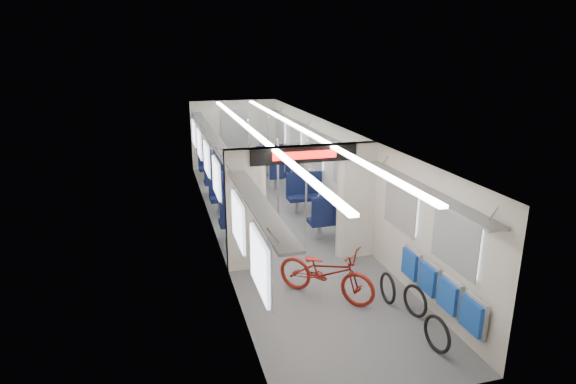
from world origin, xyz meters
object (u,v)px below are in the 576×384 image
(bike_hoop_b, at_px, (415,302))
(seat_bay_near_left, at_px, (234,202))
(stanchion_near_left, at_px, (278,195))
(stanchion_near_right, at_px, (306,196))
(bike_hoop_c, at_px, (388,290))
(stanchion_far_right, at_px, (268,160))
(seat_bay_far_left, at_px, (217,170))
(flip_bench, at_px, (439,287))
(bicycle, at_px, (326,272))
(stanchion_far_left, at_px, (249,165))
(bike_hoop_a, at_px, (437,336))
(seat_bay_far_right, at_px, (277,165))
(seat_bay_near_right, at_px, (317,202))

(bike_hoop_b, xyz_separation_m, seat_bay_near_left, (-2.04, 4.69, 0.33))
(bike_hoop_b, xyz_separation_m, stanchion_near_left, (-1.38, 3.15, 0.91))
(seat_bay_near_left, relative_size, stanchion_near_left, 0.96)
(bike_hoop_b, distance_m, seat_bay_near_left, 5.13)
(stanchion_near_left, bearing_deg, stanchion_near_right, -20.73)
(bike_hoop_c, distance_m, stanchion_far_right, 5.89)
(seat_bay_far_left, bearing_deg, stanchion_near_left, -82.12)
(flip_bench, bearing_deg, seat_bay_far_left, 105.65)
(bicycle, height_order, stanchion_far_left, stanchion_far_left)
(bike_hoop_a, xyz_separation_m, stanchion_far_left, (-1.27, 6.77, 0.91))
(bike_hoop_c, relative_size, seat_bay_far_left, 0.26)
(seat_bay_far_right, bearing_deg, bike_hoop_b, -88.77)
(bike_hoop_a, height_order, seat_bay_near_left, seat_bay_near_left)
(stanchion_near_right, bearing_deg, seat_bay_far_left, 103.43)
(stanchion_near_right, xyz_separation_m, stanchion_far_right, (-0.01, 3.31, 0.00))
(seat_bay_far_right, height_order, stanchion_near_right, stanchion_near_right)
(flip_bench, xyz_separation_m, stanchion_far_right, (-1.10, 6.49, 0.57))
(flip_bench, height_order, stanchion_near_left, stanchion_near_left)
(stanchion_near_right, distance_m, stanchion_far_left, 2.98)
(bicycle, xyz_separation_m, bike_hoop_b, (1.13, -0.93, -0.22))
(bike_hoop_a, relative_size, bike_hoop_b, 1.03)
(seat_bay_near_right, relative_size, seat_bay_far_left, 1.08)
(seat_bay_far_left, bearing_deg, seat_bay_near_left, -90.00)
(bike_hoop_b, distance_m, bike_hoop_c, 0.53)
(stanchion_near_right, bearing_deg, stanchion_far_left, 101.49)
(bicycle, relative_size, seat_bay_near_right, 0.80)
(bike_hoop_b, relative_size, bike_hoop_c, 1.00)
(stanchion_near_left, distance_m, stanchion_far_right, 3.15)
(bike_hoop_c, height_order, stanchion_far_right, stanchion_far_right)
(seat_bay_near_left, height_order, stanchion_near_left, stanchion_near_left)
(flip_bench, height_order, bike_hoop_b, flip_bench)
(seat_bay_near_left, bearing_deg, seat_bay_far_left, 90.00)
(bike_hoop_b, bearing_deg, seat_bay_far_left, 104.43)
(stanchion_near_left, xyz_separation_m, stanchion_near_right, (0.53, -0.20, 0.00))
(seat_bay_far_left, relative_size, seat_bay_far_right, 1.00)
(bike_hoop_b, height_order, seat_bay_far_right, seat_bay_far_right)
(bike_hoop_a, bearing_deg, seat_bay_far_left, 101.97)
(seat_bay_near_left, bearing_deg, bike_hoop_a, -71.45)
(bike_hoop_c, height_order, seat_bay_near_left, seat_bay_near_left)
(bicycle, xyz_separation_m, seat_bay_far_right, (0.96, 7.19, 0.08))
(bicycle, bearing_deg, stanchion_far_right, 42.31)
(bicycle, relative_size, stanchion_far_right, 0.76)
(seat_bay_far_left, distance_m, stanchion_far_left, 2.24)
(flip_bench, xyz_separation_m, stanchion_near_right, (-1.10, 3.18, 0.57))
(flip_bench, distance_m, bike_hoop_a, 0.85)
(stanchion_near_left, bearing_deg, bicycle, -83.63)
(seat_bay_near_right, relative_size, stanchion_near_left, 0.94)
(seat_bay_near_right, relative_size, stanchion_far_left, 0.94)
(seat_bay_near_left, distance_m, seat_bay_far_right, 3.90)
(bicycle, bearing_deg, stanchion_near_right, 37.37)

